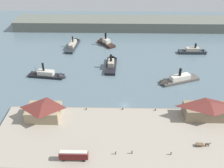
{
  "coord_description": "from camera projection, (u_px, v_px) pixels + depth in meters",
  "views": [
    {
      "loc": [
        -4.3,
        -100.98,
        76.21
      ],
      "look_at": [
        -6.7,
        16.53,
        2.0
      ],
      "focal_mm": 40.87,
      "sensor_mm": 36.0,
      "label": 1
    }
  ],
  "objects": [
    {
      "name": "ferry_shed_east_terminal",
      "position": [
        43.0,
        110.0,
        114.4
      ],
      "size": [
        15.03,
        11.29,
        7.74
      ],
      "color": "#998466",
      "rests_on": "quay_promenade"
    },
    {
      "name": "ferry_mid_harbor",
      "position": [
        195.0,
        51.0,
        175.79
      ],
      "size": [
        20.35,
        4.81,
        8.38
      ],
      "color": "#23282D",
      "rests_on": "ground"
    },
    {
      "name": "ferry_shed_central_terminal",
      "position": [
        209.0,
        110.0,
        114.63
      ],
      "size": [
        22.38,
        9.71,
        8.0
      ],
      "color": "#847056",
      "rests_on": "quay_promenade"
    },
    {
      "name": "pedestrian_by_tram",
      "position": [
        116.0,
        153.0,
        97.47
      ],
      "size": [
        0.39,
        0.39,
        1.6
      ],
      "color": "#4C3D33",
      "rests_on": "quay_promenade"
    },
    {
      "name": "pedestrian_walking_west",
      "position": [
        171.0,
        153.0,
        97.22
      ],
      "size": [
        0.39,
        0.39,
        1.56
      ],
      "color": "#33384C",
      "rests_on": "quay_promenade"
    },
    {
      "name": "mooring_post_center_west",
      "position": [
        123.0,
        109.0,
        120.99
      ],
      "size": [
        0.44,
        0.44,
        0.9
      ],
      "primitive_type": "cylinder",
      "color": "black",
      "rests_on": "quay_promenade"
    },
    {
      "name": "ferry_moored_west",
      "position": [
        175.0,
        80.0,
        143.64
      ],
      "size": [
        24.88,
        14.11,
        10.35
      ],
      "color": "#514C47",
      "rests_on": "ground"
    },
    {
      "name": "quay_promenade",
      "position": [
        126.0,
        136.0,
        107.06
      ],
      "size": [
        110.0,
        36.0,
        1.2
      ],
      "primitive_type": "cube",
      "color": "#9E9384",
      "rests_on": "ground"
    },
    {
      "name": "ferry_near_quay",
      "position": [
        50.0,
        75.0,
        148.52
      ],
      "size": [
        22.87,
        7.92,
        10.49
      ],
      "color": "black",
      "rests_on": "ground"
    },
    {
      "name": "ferry_departing_north",
      "position": [
        111.0,
        63.0,
        161.1
      ],
      "size": [
        7.26,
        23.35,
        10.7
      ],
      "color": "black",
      "rests_on": "ground"
    },
    {
      "name": "seawall_edge",
      "position": [
        125.0,
        109.0,
        122.67
      ],
      "size": [
        110.0,
        0.8,
        1.0
      ],
      "primitive_type": "cube",
      "color": "gray",
      "rests_on": "ground"
    },
    {
      "name": "mooring_post_east",
      "position": [
        155.0,
        110.0,
        120.4
      ],
      "size": [
        0.44,
        0.44,
        0.9
      ],
      "primitive_type": "cylinder",
      "color": "black",
      "rests_on": "quay_promenade"
    },
    {
      "name": "ground_plane",
      "position": [
        125.0,
        105.0,
        125.98
      ],
      "size": [
        320.0,
        320.0,
        0.0
      ],
      "primitive_type": "plane",
      "color": "slate"
    },
    {
      "name": "far_headland",
      "position": [
        122.0,
        24.0,
        216.83
      ],
      "size": [
        180.0,
        24.0,
        8.0
      ],
      "primitive_type": "cube",
      "color": "#60665B",
      "rests_on": "ground"
    },
    {
      "name": "ferry_approaching_west",
      "position": [
        105.0,
        42.0,
        189.34
      ],
      "size": [
        14.59,
        16.82,
        10.5
      ],
      "color": "black",
      "rests_on": "ground"
    },
    {
      "name": "ferry_approaching_east",
      "position": [
        74.0,
        44.0,
        186.55
      ],
      "size": [
        7.94,
        25.7,
        9.56
      ],
      "color": "#23282D",
      "rests_on": "ground"
    },
    {
      "name": "mooring_post_center_east",
      "position": [
        86.0,
        109.0,
        120.91
      ],
      "size": [
        0.44,
        0.44,
        0.9
      ],
      "primitive_type": "cylinder",
      "color": "black",
      "rests_on": "quay_promenade"
    },
    {
      "name": "pedestrian_standing_center",
      "position": [
        132.0,
        152.0,
        97.7
      ],
      "size": [
        0.42,
        0.42,
        1.7
      ],
      "color": "#4C3D33",
      "rests_on": "quay_promenade"
    },
    {
      "name": "street_tram",
      "position": [
        74.0,
        155.0,
        94.39
      ],
      "size": [
        10.73,
        2.47,
        4.06
      ],
      "color": "maroon",
      "rests_on": "quay_promenade"
    },
    {
      "name": "horse_cart",
      "position": [
        202.0,
        144.0,
        100.88
      ],
      "size": [
        5.84,
        1.57,
        1.87
      ],
      "color": "brown",
      "rests_on": "quay_promenade"
    }
  ]
}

